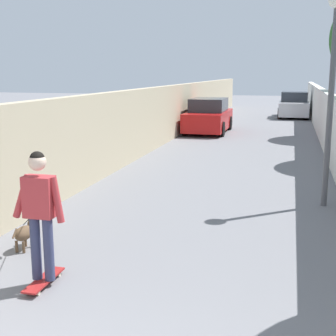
% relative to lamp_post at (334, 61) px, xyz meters
% --- Properties ---
extents(ground_plane, '(80.00, 80.00, 0.00)m').
position_rel_lamp_post_xyz_m(ground_plane, '(6.34, 2.48, -2.91)').
color(ground_plane, slate).
extents(wall_left, '(48.00, 0.30, 2.17)m').
position_rel_lamp_post_xyz_m(wall_left, '(4.34, 5.52, -1.82)').
color(wall_left, tan).
rests_on(wall_left, ground).
extents(lamp_post, '(0.36, 0.36, 4.24)m').
position_rel_lamp_post_xyz_m(lamp_post, '(0.00, 0.00, 0.00)').
color(lamp_post, '#4C4C51').
rests_on(lamp_post, ground).
extents(skateboard, '(0.80, 0.21, 0.08)m').
position_rel_lamp_post_xyz_m(skateboard, '(-4.80, 3.74, -2.84)').
color(skateboard, maroon).
rests_on(skateboard, ground).
extents(person_skateboarder, '(0.23, 0.71, 1.67)m').
position_rel_lamp_post_xyz_m(person_skateboarder, '(-4.80, 3.74, -1.84)').
color(person_skateboarder, '#333859').
rests_on(person_skateboarder, skateboard).
extents(dog, '(1.38, 1.03, 1.06)m').
position_rel_lamp_post_xyz_m(dog, '(-3.73, 4.64, -2.64)').
color(dog, brown).
rests_on(dog, ground).
extents(car_near, '(4.01, 1.80, 1.54)m').
position_rel_lamp_post_xyz_m(car_near, '(11.26, 4.37, -2.20)').
color(car_near, '#B71414').
rests_on(car_near, ground).
extents(car_far, '(3.88, 1.80, 1.54)m').
position_rel_lamp_post_xyz_m(car_far, '(19.66, 0.60, -2.20)').
color(car_far, silver).
rests_on(car_far, ground).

